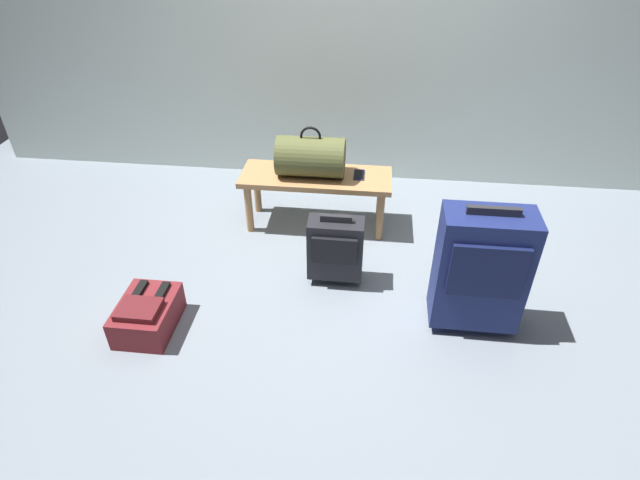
{
  "coord_description": "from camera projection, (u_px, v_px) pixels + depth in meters",
  "views": [
    {
      "loc": [
        0.1,
        -2.18,
        1.99
      ],
      "look_at": [
        -0.18,
        0.26,
        0.25
      ],
      "focal_mm": 28.62,
      "sensor_mm": 36.0,
      "label": 1
    }
  ],
  "objects": [
    {
      "name": "ground_plane",
      "position": [
        345.0,
        303.0,
        2.92
      ],
      "size": [
        6.6,
        6.6,
        0.0
      ],
      "primitive_type": "plane",
      "color": "slate"
    },
    {
      "name": "suitcase_small_charcoal",
      "position": [
        336.0,
        248.0,
        2.96
      ],
      "size": [
        0.32,
        0.19,
        0.46
      ],
      "color": "black",
      "rests_on": "ground"
    },
    {
      "name": "suitcase_upright_navy",
      "position": [
        481.0,
        269.0,
        2.57
      ],
      "size": [
        0.45,
        0.26,
        0.74
      ],
      "color": "navy",
      "rests_on": "ground"
    },
    {
      "name": "bench",
      "position": [
        316.0,
        183.0,
        3.41
      ],
      "size": [
        1.0,
        0.36,
        0.39
      ],
      "color": "#A87A4C",
      "rests_on": "ground"
    },
    {
      "name": "duffel_bag_olive",
      "position": [
        311.0,
        157.0,
        3.3
      ],
      "size": [
        0.44,
        0.26,
        0.34
      ],
      "color": "#51562D",
      "rests_on": "bench"
    },
    {
      "name": "cell_phone",
      "position": [
        359.0,
        175.0,
        3.37
      ],
      "size": [
        0.07,
        0.14,
        0.01
      ],
      "color": "#191E4C",
      "rests_on": "bench"
    },
    {
      "name": "backpack_maroon",
      "position": [
        147.0,
        314.0,
        2.71
      ],
      "size": [
        0.28,
        0.38,
        0.21
      ],
      "color": "maroon",
      "rests_on": "ground"
    }
  ]
}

